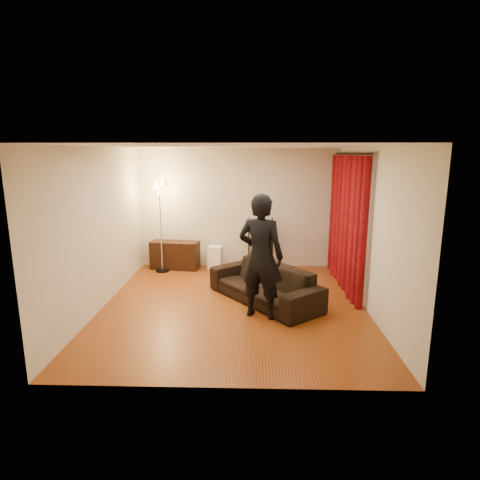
{
  "coord_description": "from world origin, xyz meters",
  "views": [
    {
      "loc": [
        0.31,
        -6.56,
        2.61
      ],
      "look_at": [
        0.1,
        0.3,
        1.1
      ],
      "focal_mm": 30.0,
      "sensor_mm": 36.0,
      "label": 1
    }
  ],
  "objects_px": {
    "person": "(261,257)",
    "storage_boxes": "(215,257)",
    "sofa": "(264,283)",
    "floor_lamp": "(161,227)",
    "media_cabinet": "(175,255)",
    "wire_shelf": "(260,244)"
  },
  "relations": [
    {
      "from": "sofa",
      "to": "media_cabinet",
      "type": "relative_size",
      "value": 2.06
    },
    {
      "from": "storage_boxes",
      "to": "person",
      "type": "bearing_deg",
      "value": -70.05
    },
    {
      "from": "sofa",
      "to": "media_cabinet",
      "type": "height_order",
      "value": "sofa"
    },
    {
      "from": "sofa",
      "to": "storage_boxes",
      "type": "height_order",
      "value": "sofa"
    },
    {
      "from": "sofa",
      "to": "storage_boxes",
      "type": "xyz_separation_m",
      "value": [
        -1.06,
        2.01,
        -0.06
      ]
    },
    {
      "from": "person",
      "to": "media_cabinet",
      "type": "xyz_separation_m",
      "value": [
        -1.89,
        2.68,
        -0.69
      ]
    },
    {
      "from": "sofa",
      "to": "floor_lamp",
      "type": "xyz_separation_m",
      "value": [
        -2.22,
        1.75,
        0.68
      ]
    },
    {
      "from": "person",
      "to": "storage_boxes",
      "type": "xyz_separation_m",
      "value": [
        -0.98,
        2.69,
        -0.74
      ]
    },
    {
      "from": "person",
      "to": "storage_boxes",
      "type": "height_order",
      "value": "person"
    },
    {
      "from": "person",
      "to": "media_cabinet",
      "type": "height_order",
      "value": "person"
    },
    {
      "from": "sofa",
      "to": "floor_lamp",
      "type": "relative_size",
      "value": 1.11
    },
    {
      "from": "sofa",
      "to": "storage_boxes",
      "type": "relative_size",
      "value": 4.26
    },
    {
      "from": "wire_shelf",
      "to": "floor_lamp",
      "type": "height_order",
      "value": "floor_lamp"
    },
    {
      "from": "wire_shelf",
      "to": "person",
      "type": "bearing_deg",
      "value": -76.14
    },
    {
      "from": "person",
      "to": "storage_boxes",
      "type": "bearing_deg",
      "value": -52.16
    },
    {
      "from": "sofa",
      "to": "media_cabinet",
      "type": "distance_m",
      "value": 2.8
    },
    {
      "from": "sofa",
      "to": "person",
      "type": "relative_size",
      "value": 1.11
    },
    {
      "from": "wire_shelf",
      "to": "sofa",
      "type": "bearing_deg",
      "value": -74.2
    },
    {
      "from": "sofa",
      "to": "person",
      "type": "bearing_deg",
      "value": -45.6
    },
    {
      "from": "person",
      "to": "wire_shelf",
      "type": "bearing_deg",
      "value": -73.25
    },
    {
      "from": "wire_shelf",
      "to": "floor_lamp",
      "type": "relative_size",
      "value": 0.58
    },
    {
      "from": "storage_boxes",
      "to": "wire_shelf",
      "type": "relative_size",
      "value": 0.45
    }
  ]
}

